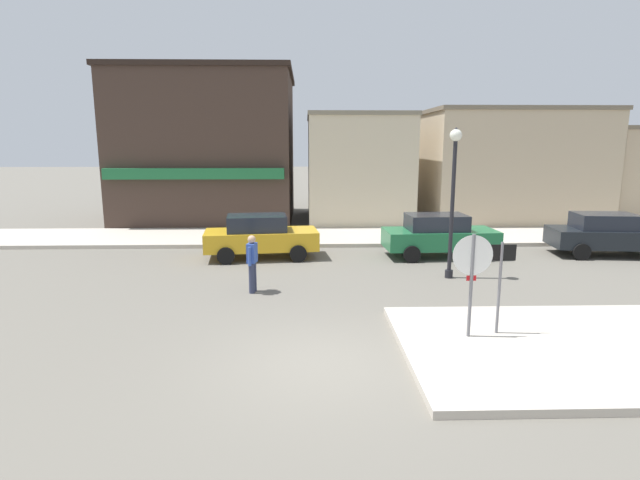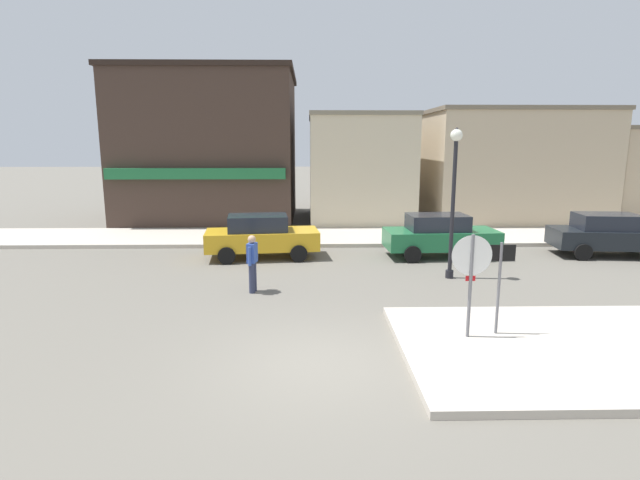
% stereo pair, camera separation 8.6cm
% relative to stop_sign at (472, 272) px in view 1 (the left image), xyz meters
% --- Properties ---
extents(ground_plane, '(160.00, 160.00, 0.00)m').
position_rel_stop_sign_xyz_m(ground_plane, '(-3.04, -0.92, -1.52)').
color(ground_plane, '#6B665B').
extents(sidewalk_corner, '(6.40, 4.80, 0.15)m').
position_rel_stop_sign_xyz_m(sidewalk_corner, '(1.73, -0.52, -1.44)').
color(sidewalk_corner, beige).
rests_on(sidewalk_corner, ground).
extents(kerb_far, '(80.00, 4.00, 0.15)m').
position_rel_stop_sign_xyz_m(kerb_far, '(-3.04, 11.66, -1.44)').
color(kerb_far, beige).
rests_on(kerb_far, ground).
extents(stop_sign, '(0.82, 0.07, 2.30)m').
position_rel_stop_sign_xyz_m(stop_sign, '(0.00, 0.00, 0.00)').
color(stop_sign, slate).
rests_on(stop_sign, ground).
extents(one_way_sign, '(0.60, 0.06, 2.10)m').
position_rel_stop_sign_xyz_m(one_way_sign, '(0.65, 0.17, -0.19)').
color(one_way_sign, slate).
rests_on(one_way_sign, ground).
extents(lamp_post, '(0.36, 0.36, 4.54)m').
position_rel_stop_sign_xyz_m(lamp_post, '(1.04, 5.08, 1.44)').
color(lamp_post, black).
rests_on(lamp_post, ground).
extents(parked_car_nearest, '(4.17, 2.21, 1.56)m').
position_rel_stop_sign_xyz_m(parked_car_nearest, '(-5.01, 7.97, -0.71)').
color(parked_car_nearest, gold).
rests_on(parked_car_nearest, ground).
extents(parked_car_second, '(4.07, 2.02, 1.56)m').
position_rel_stop_sign_xyz_m(parked_car_second, '(1.46, 7.97, -0.71)').
color(parked_car_second, '#1E6B3D').
rests_on(parked_car_second, ground).
extents(parked_car_third, '(4.16, 2.20, 1.56)m').
position_rel_stop_sign_xyz_m(parked_car_third, '(7.68, 8.00, -0.71)').
color(parked_car_third, black).
rests_on(parked_car_third, ground).
extents(pedestrian_crossing_near, '(0.28, 0.56, 1.61)m').
position_rel_stop_sign_xyz_m(pedestrian_crossing_near, '(-4.84, 3.73, -0.65)').
color(pedestrian_crossing_near, '#2D334C').
rests_on(pedestrian_crossing_near, ground).
extents(building_corner_shop, '(8.95, 8.49, 7.71)m').
position_rel_stop_sign_xyz_m(building_corner_shop, '(-8.49, 17.66, 2.34)').
color(building_corner_shop, '#3D2D26').
rests_on(building_corner_shop, ground).
extents(building_storefront_left_near, '(5.20, 7.06, 5.54)m').
position_rel_stop_sign_xyz_m(building_storefront_left_near, '(-0.66, 17.00, 1.26)').
color(building_storefront_left_near, beige).
rests_on(building_storefront_left_near, ground).
extents(building_storefront_left_mid, '(8.73, 7.54, 5.78)m').
position_rel_stop_sign_xyz_m(building_storefront_left_mid, '(7.25, 17.16, 1.38)').
color(building_storefront_left_mid, tan).
rests_on(building_storefront_left_mid, ground).
extents(building_storefront_right_near, '(5.48, 6.39, 4.92)m').
position_rel_stop_sign_xyz_m(building_storefront_right_near, '(14.69, 17.32, 0.95)').
color(building_storefront_right_near, tan).
rests_on(building_storefront_right_near, ground).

